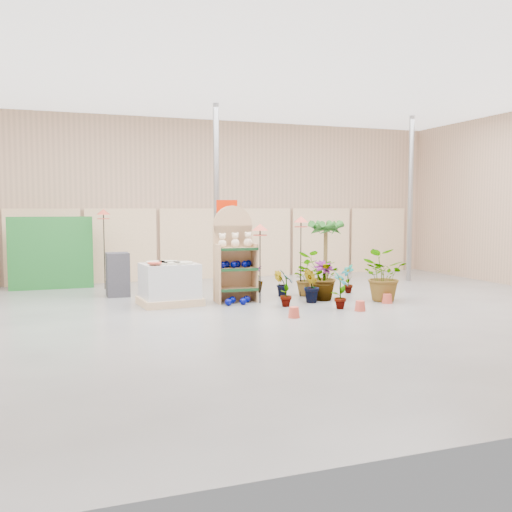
# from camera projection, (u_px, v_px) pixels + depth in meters

# --- Properties ---
(room) EXTENTS (15.20, 12.10, 4.70)m
(room) POSITION_uv_depth(u_px,v_px,m) (252.00, 198.00, 11.31)
(room) COLOR slate
(room) RESTS_ON ground
(display_shelf) EXTENTS (0.89, 0.59, 2.07)m
(display_shelf) POSITION_uv_depth(u_px,v_px,m) (234.00, 258.00, 12.31)
(display_shelf) COLOR tan
(display_shelf) RESTS_ON ground
(teddy_bears) EXTENTS (0.76, 0.19, 0.32)m
(teddy_bears) POSITION_uv_depth(u_px,v_px,m) (236.00, 241.00, 12.19)
(teddy_bears) COLOR beige
(teddy_bears) RESTS_ON display_shelf
(gazing_balls_shelf) EXTENTS (0.76, 0.26, 0.14)m
(gazing_balls_shelf) POSITION_uv_depth(u_px,v_px,m) (236.00, 264.00, 12.21)
(gazing_balls_shelf) COLOR #000564
(gazing_balls_shelf) RESTS_ON display_shelf
(gazing_balls_floor) EXTENTS (0.63, 0.39, 0.15)m
(gazing_balls_floor) POSITION_uv_depth(u_px,v_px,m) (238.00, 301.00, 11.95)
(gazing_balls_floor) COLOR #000564
(gazing_balls_floor) RESTS_ON ground
(pallet_stack) EXTENTS (1.31, 1.12, 0.90)m
(pallet_stack) POSITION_uv_depth(u_px,v_px,m) (169.00, 284.00, 11.87)
(pallet_stack) COLOR tan
(pallet_stack) RESTS_ON ground
(charcoal_planters) EXTENTS (0.50, 0.50, 1.00)m
(charcoal_planters) POSITION_uv_depth(u_px,v_px,m) (118.00, 275.00, 12.99)
(charcoal_planters) COLOR #28282D
(charcoal_planters) RESTS_ON ground
(trellis_stock) EXTENTS (2.00, 0.30, 1.80)m
(trellis_stock) POSITION_uv_depth(u_px,v_px,m) (51.00, 253.00, 14.17)
(trellis_stock) COLOR #1C6425
(trellis_stock) RESTS_ON ground
(offer_sign) EXTENTS (0.50, 0.08, 2.20)m
(offer_sign) POSITION_uv_depth(u_px,v_px,m) (227.00, 227.00, 13.34)
(offer_sign) COLOR gray
(offer_sign) RESTS_ON ground
(bird_table_front) EXTENTS (0.34, 0.34, 1.68)m
(bird_table_front) POSITION_uv_depth(u_px,v_px,m) (260.00, 230.00, 11.98)
(bird_table_front) COLOR black
(bird_table_front) RESTS_ON ground
(bird_table_right) EXTENTS (0.34, 0.34, 1.83)m
(bird_table_right) POSITION_uv_depth(u_px,v_px,m) (301.00, 222.00, 12.89)
(bird_table_right) COLOR black
(bird_table_right) RESTS_ON ground
(bird_table_back) EXTENTS (0.34, 0.34, 1.99)m
(bird_table_back) POSITION_uv_depth(u_px,v_px,m) (103.00, 215.00, 14.03)
(bird_table_back) COLOR black
(bird_table_back) RESTS_ON ground
(palm) EXTENTS (0.70, 0.70, 1.80)m
(palm) POSITION_uv_depth(u_px,v_px,m) (326.00, 227.00, 14.08)
(palm) COLOR brown
(palm) RESTS_ON ground
(potted_plant_0) EXTENTS (0.38, 0.47, 0.77)m
(potted_plant_0) POSITION_uv_depth(u_px,v_px,m) (286.00, 288.00, 11.63)
(potted_plant_0) COLOR #1D5418
(potted_plant_0) RESTS_ON ground
(potted_plant_1) EXTENTS (0.42, 0.48, 0.74)m
(potted_plant_1) POSITION_uv_depth(u_px,v_px,m) (312.00, 286.00, 12.08)
(potted_plant_1) COLOR #1D5418
(potted_plant_1) RESTS_ON ground
(potted_plant_2) EXTENTS (0.97, 0.85, 1.04)m
(potted_plant_2) POSITION_uv_depth(u_px,v_px,m) (320.00, 276.00, 12.59)
(potted_plant_2) COLOR #1D5418
(potted_plant_2) RESTS_ON ground
(potted_plant_3) EXTENTS (0.52, 0.52, 0.87)m
(potted_plant_3) POSITION_uv_depth(u_px,v_px,m) (323.00, 281.00, 12.44)
(potted_plant_3) COLOR #1D5418
(potted_plant_3) RESTS_ON ground
(potted_plant_4) EXTENTS (0.30, 0.39, 0.68)m
(potted_plant_4) POSITION_uv_depth(u_px,v_px,m) (348.00, 279.00, 13.50)
(potted_plant_4) COLOR #1D5418
(potted_plant_4) RESTS_ON ground
(potted_plant_5) EXTENTS (0.35, 0.30, 0.59)m
(potted_plant_5) POSITION_uv_depth(u_px,v_px,m) (281.00, 284.00, 12.97)
(potted_plant_5) COLOR #1D5418
(potted_plant_5) RESTS_ON ground
(potted_plant_6) EXTENTS (0.78, 0.85, 0.81)m
(potted_plant_6) POSITION_uv_depth(u_px,v_px,m) (305.00, 278.00, 13.12)
(potted_plant_6) COLOR #1D5418
(potted_plant_6) RESTS_ON ground
(potted_plant_8) EXTENTS (0.48, 0.47, 0.76)m
(potted_plant_8) POSITION_uv_depth(u_px,v_px,m) (340.00, 290.00, 11.37)
(potted_plant_8) COLOR #1D5418
(potted_plant_8) RESTS_ON ground
(potted_plant_10) EXTENTS (1.26, 1.30, 1.10)m
(potted_plant_10) POSITION_uv_depth(u_px,v_px,m) (381.00, 276.00, 12.34)
(potted_plant_10) COLOR #1D5418
(potted_plant_10) RESTS_ON ground
(potted_plant_11) EXTENTS (0.39, 0.39, 0.63)m
(potted_plant_11) POSITION_uv_depth(u_px,v_px,m) (256.00, 279.00, 13.66)
(potted_plant_11) COLOR #1D5418
(potted_plant_11) RESTS_ON ground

